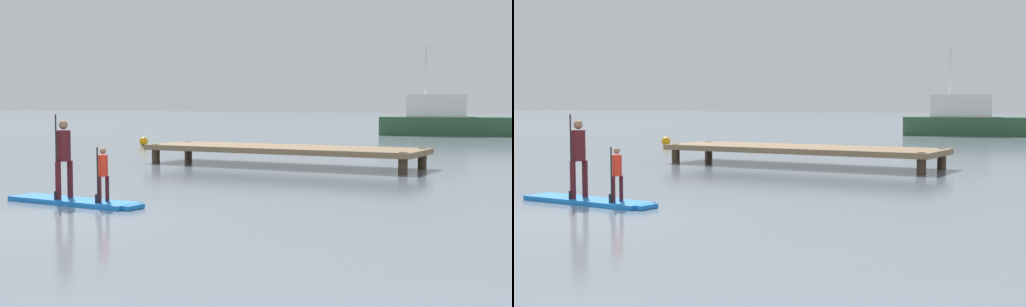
{
  "view_description": "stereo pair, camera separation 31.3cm",
  "coord_description": "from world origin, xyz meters",
  "views": [
    {
      "loc": [
        9.53,
        -10.46,
        2.18
      ],
      "look_at": [
        1.97,
        3.89,
        1.04
      ],
      "focal_mm": 53.2,
      "sensor_mm": 36.0,
      "label": 1
    },
    {
      "loc": [
        9.81,
        -10.31,
        2.18
      ],
      "look_at": [
        1.97,
        3.89,
        1.04
      ],
      "focal_mm": 53.2,
      "sensor_mm": 36.0,
      "label": 2
    }
  ],
  "objects": [
    {
      "name": "fishing_boat_white_large",
      "position": [
        -2.16,
        37.21,
        0.97
      ],
      "size": [
        8.75,
        4.24,
        5.61
      ],
      "color": "#2D5638",
      "rests_on": "ground"
    },
    {
      "name": "ground_plane",
      "position": [
        0.0,
        0.0,
        0.0
      ],
      "size": [
        240.0,
        240.0,
        0.0
      ],
      "primitive_type": "plane",
      "color": "slate"
    },
    {
      "name": "floating_dock",
      "position": [
        -1.45,
        12.31,
        0.55
      ],
      "size": [
        9.47,
        2.69,
        0.65
      ],
      "color": "#846B4C",
      "rests_on": "ground"
    },
    {
      "name": "paddler_adult",
      "position": [
        -1.55,
        1.81,
        1.06
      ],
      "size": [
        0.31,
        0.52,
        1.79
      ],
      "color": "#4C1419",
      "rests_on": "paddleboard_near"
    },
    {
      "name": "paddleboard_near",
      "position": [
        -1.24,
        1.79,
        0.05
      ],
      "size": [
        3.36,
        0.91,
        0.1
      ],
      "color": "blue",
      "rests_on": "ground"
    },
    {
      "name": "paddler_child_solo",
      "position": [
        -0.45,
        1.74,
        0.72
      ],
      "size": [
        0.21,
        0.39,
        1.14
      ],
      "color": "#4C1419",
      "rests_on": "paddleboard_near"
    },
    {
      "name": "mooring_buoy_near",
      "position": [
        -12.29,
        19.29,
        0.22
      ],
      "size": [
        0.43,
        0.43,
        0.43
      ],
      "primitive_type": "sphere",
      "color": "orange",
      "rests_on": "ground"
    }
  ]
}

